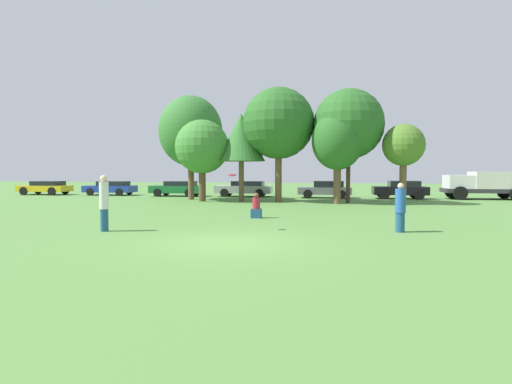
% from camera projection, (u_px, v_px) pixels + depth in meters
% --- Properties ---
extents(ground_plane, '(120.00, 120.00, 0.00)m').
position_uv_depth(ground_plane, '(229.00, 243.00, 11.92)').
color(ground_plane, '#54843D').
extents(person_thrower, '(0.31, 0.31, 1.91)m').
position_uv_depth(person_thrower, '(104.00, 202.00, 14.19)').
color(person_thrower, navy).
rests_on(person_thrower, ground).
extents(person_catcher, '(0.35, 0.35, 1.65)m').
position_uv_depth(person_catcher, '(400.00, 208.00, 14.00)').
color(person_catcher, navy).
rests_on(person_catcher, ground).
extents(frisbee, '(0.29, 0.28, 0.09)m').
position_uv_depth(frisbee, '(232.00, 175.00, 14.32)').
color(frisbee, '#F21E72').
extents(bystander_sitting, '(0.44, 0.37, 1.10)m').
position_uv_depth(bystander_sitting, '(256.00, 208.00, 18.25)').
color(bystander_sitting, navy).
rests_on(bystander_sitting, ground).
extents(tree_0, '(4.52, 4.52, 7.41)m').
position_uv_depth(tree_0, '(191.00, 131.00, 29.87)').
color(tree_0, brown).
rests_on(tree_0, ground).
extents(tree_1, '(3.63, 3.63, 5.50)m').
position_uv_depth(tree_1, '(202.00, 147.00, 28.16)').
color(tree_1, brown).
rests_on(tree_1, ground).
extents(tree_2, '(3.21, 3.21, 5.92)m').
position_uv_depth(tree_2, '(241.00, 138.00, 28.08)').
color(tree_2, brown).
rests_on(tree_2, ground).
extents(tree_3, '(4.69, 4.69, 7.53)m').
position_uv_depth(tree_3, '(279.00, 124.00, 27.47)').
color(tree_3, brown).
rests_on(tree_3, ground).
extents(tree_4, '(3.19, 3.19, 5.77)m').
position_uv_depth(tree_4, '(338.00, 141.00, 25.97)').
color(tree_4, brown).
rests_on(tree_4, ground).
extents(tree_5, '(4.47, 4.47, 7.26)m').
position_uv_depth(tree_5, '(349.00, 124.00, 26.61)').
color(tree_5, '#473323').
rests_on(tree_5, ground).
extents(tree_6, '(2.56, 2.56, 4.92)m').
position_uv_depth(tree_6, '(404.00, 146.00, 25.61)').
color(tree_6, brown).
rests_on(tree_6, ground).
extents(parked_car_yellow, '(4.28, 2.02, 1.18)m').
position_uv_depth(parked_car_yellow, '(45.00, 187.00, 36.07)').
color(parked_car_yellow, gold).
rests_on(parked_car_yellow, ground).
extents(parked_car_blue, '(4.20, 1.96, 1.18)m').
position_uv_depth(parked_car_blue, '(111.00, 188.00, 35.43)').
color(parked_car_blue, '#1E389E').
rests_on(parked_car_blue, ground).
extents(parked_car_green, '(4.21, 2.04, 1.22)m').
position_uv_depth(parked_car_green, '(178.00, 188.00, 33.99)').
color(parked_car_green, '#196633').
rests_on(parked_car_green, ground).
extents(parked_car_silver, '(4.54, 1.84, 1.23)m').
position_uv_depth(parked_car_silver, '(245.00, 188.00, 33.61)').
color(parked_car_silver, '#B2B2B7').
rests_on(parked_car_silver, ground).
extents(parked_car_grey, '(3.98, 1.93, 1.29)m').
position_uv_depth(parked_car_grey, '(326.00, 189.00, 31.77)').
color(parked_car_grey, slate).
rests_on(parked_car_grey, ground).
extents(parked_car_black, '(3.85, 2.04, 1.33)m').
position_uv_depth(parked_car_black, '(401.00, 189.00, 30.75)').
color(parked_car_black, black).
rests_on(parked_car_black, ground).
extents(delivery_truck_white, '(5.88, 2.37, 1.99)m').
position_uv_depth(delivery_truck_white, '(487.00, 183.00, 30.19)').
color(delivery_truck_white, '#2D2D33').
rests_on(delivery_truck_white, ground).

